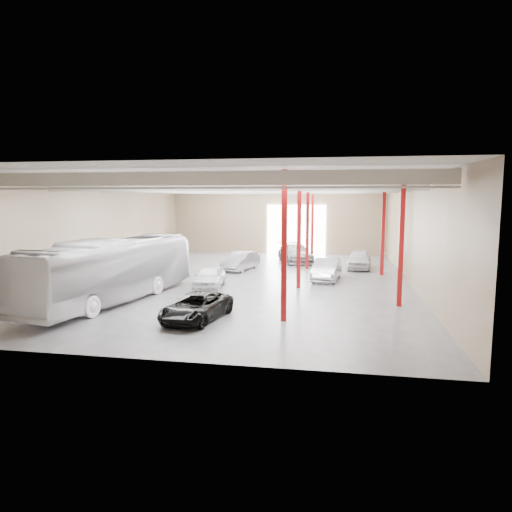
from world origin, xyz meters
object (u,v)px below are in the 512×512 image
(car_right_far, at_px, (359,259))
(coach_bus, at_px, (112,270))
(car_row_b, at_px, (241,261))
(black_sedan, at_px, (197,307))
(car_row_c, at_px, (295,253))
(car_right_near, at_px, (327,269))
(car_row_a, at_px, (209,277))

(car_right_far, bearing_deg, coach_bus, -129.54)
(car_right_far, bearing_deg, car_row_b, -161.09)
(black_sedan, relative_size, car_row_b, 1.03)
(car_row_b, bearing_deg, car_row_c, 67.03)
(coach_bus, xyz_separation_m, car_row_b, (4.71, 12.11, -1.02))
(car_row_b, distance_m, car_row_c, 6.47)
(car_row_c, height_order, car_right_far, car_row_c)
(car_row_c, height_order, car_right_near, car_row_c)
(car_row_a, height_order, car_right_near, car_right_near)
(car_right_near, bearing_deg, coach_bus, -136.03)
(black_sedan, bearing_deg, car_right_far, 74.95)
(coach_bus, bearing_deg, car_row_a, 57.14)
(coach_bus, distance_m, car_right_near, 14.57)
(car_row_a, height_order, car_row_b, car_row_b)
(car_row_c, relative_size, car_right_near, 1.22)
(coach_bus, distance_m, black_sedan, 6.63)
(coach_bus, height_order, car_row_b, coach_bus)
(black_sedan, distance_m, car_right_near, 13.10)
(coach_bus, xyz_separation_m, black_sedan, (5.82, -2.97, -1.12))
(coach_bus, distance_m, car_row_c, 19.34)
(coach_bus, bearing_deg, car_right_far, 55.80)
(coach_bus, bearing_deg, car_row_c, 73.58)
(black_sedan, distance_m, car_row_a, 7.74)
(coach_bus, relative_size, car_right_near, 2.72)
(car_row_c, distance_m, car_right_near, 9.04)
(car_right_far, bearing_deg, car_right_near, -108.91)
(car_row_c, xyz_separation_m, car_right_far, (5.49, -2.81, -0.05))
(car_row_a, bearing_deg, car_row_b, 81.01)
(car_row_a, bearing_deg, car_right_near, 24.14)
(coach_bus, height_order, black_sedan, coach_bus)
(car_row_b, relative_size, car_row_c, 0.78)
(black_sedan, distance_m, car_right_far, 19.32)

